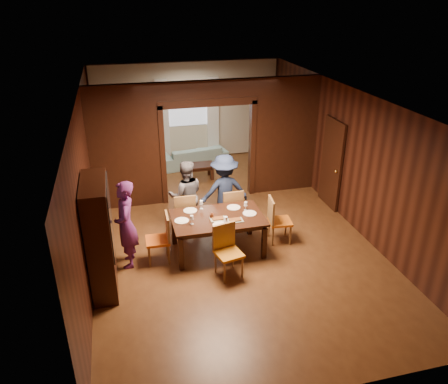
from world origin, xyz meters
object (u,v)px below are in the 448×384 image
object	(u,v)px
coffee_table	(199,171)
chair_right	(280,220)
sofa	(194,156)
chair_left	(158,239)
hutch	(100,237)
dining_table	(218,234)
person_purple	(126,225)
chair_far_r	(231,209)
person_navy	(224,191)
chair_near	(229,252)
chair_far_l	(184,213)
person_grey	(186,195)

from	to	relation	value
coffee_table	chair_right	size ratio (longest dim) A/B	0.82
sofa	chair_left	bearing A→B (deg)	62.62
chair_left	hutch	distance (m)	1.25
chair_right	dining_table	bearing A→B (deg)	99.24
person_purple	chair_far_r	distance (m)	2.38
person_navy	chair_near	xyz separation A→B (m)	(-0.38, -1.84, -0.33)
dining_table	chair_far_l	world-z (taller)	chair_far_l
chair_far_l	chair_far_r	bearing A→B (deg)	179.24
chair_left	coffee_table	bearing A→B (deg)	159.25
person_grey	coffee_table	xyz separation A→B (m)	(0.79, 2.63, -0.58)
sofa	hutch	xyz separation A→B (m)	(-2.58, -5.35, 0.72)
person_navy	chair_right	xyz separation A→B (m)	(0.94, -0.94, -0.33)
chair_far_l	person_navy	bearing A→B (deg)	-168.04
person_grey	chair_far_r	size ratio (longest dim) A/B	1.60
person_purple	chair_right	size ratio (longest dim) A/B	1.74
person_grey	coffee_table	distance (m)	2.81
person_purple	dining_table	xyz separation A→B (m)	(1.73, 0.04, -0.47)
sofa	chair_far_l	world-z (taller)	chair_far_l
chair_right	hutch	world-z (taller)	hutch
chair_far_l	chair_right	bearing A→B (deg)	158.78
chair_right	hutch	size ratio (longest dim) A/B	0.48
sofa	chair_right	xyz separation A→B (m)	(0.91, -4.66, 0.20)
dining_table	chair_far_l	distance (m)	0.98
person_navy	chair_far_r	distance (m)	0.40
person_grey	chair_left	size ratio (longest dim) A/B	1.60
sofa	coffee_table	bearing A→B (deg)	77.96
coffee_table	chair_far_l	world-z (taller)	chair_far_l
chair_left	dining_table	bearing A→B (deg)	95.13
person_purple	sofa	distance (m)	5.24
chair_left	chair_far_r	xyz separation A→B (m)	(1.66, 0.86, 0.00)
chair_near	chair_far_r	bearing A→B (deg)	61.17
person_grey	sofa	size ratio (longest dim) A/B	0.81
chair_right	chair_far_r	xyz separation A→B (m)	(-0.85, 0.73, 0.00)
chair_far_l	chair_far_r	size ratio (longest dim) A/B	1.00
coffee_table	chair_left	bearing A→B (deg)	-112.19
sofa	dining_table	distance (m)	4.73
person_grey	chair_far_l	bearing A→B (deg)	72.19
dining_table	chair_near	world-z (taller)	chair_near
dining_table	chair_far_l	xyz separation A→B (m)	(-0.53, 0.82, 0.10)
chair_left	chair_near	world-z (taller)	same
chair_right	chair_near	bearing A→B (deg)	131.37
chair_far_r	chair_near	size ratio (longest dim) A/B	1.00
person_grey	chair_right	world-z (taller)	person_grey
coffee_table	hutch	bearing A→B (deg)	-120.29
chair_near	person_purple	bearing A→B (deg)	142.12
chair_near	person_grey	bearing A→B (deg)	90.24
person_grey	person_purple	bearing A→B (deg)	43.15
person_grey	sofa	xyz separation A→B (m)	(0.84, 3.66, -0.50)
person_purple	chair_far_r	size ratio (longest dim) A/B	1.74
person_navy	chair_left	xyz separation A→B (m)	(-1.57, -1.07, -0.33)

